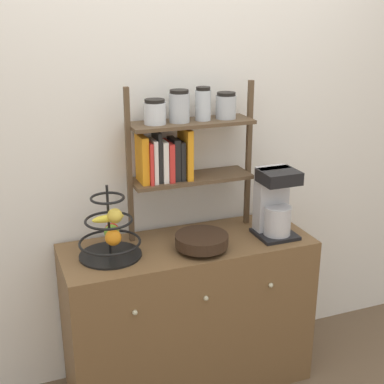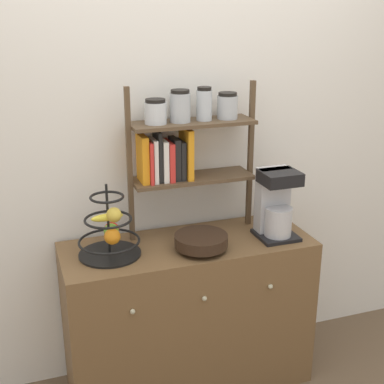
% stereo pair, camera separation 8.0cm
% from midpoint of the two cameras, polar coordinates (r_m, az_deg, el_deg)
% --- Properties ---
extents(wall_back, '(7.00, 0.05, 2.60)m').
position_cam_midpoint_polar(wall_back, '(2.75, -3.34, 6.02)').
color(wall_back, silver).
rests_on(wall_back, ground_plane).
extents(sideboard, '(1.25, 0.48, 0.81)m').
position_cam_midpoint_polar(sideboard, '(2.86, -1.23, -12.95)').
color(sideboard, brown).
rests_on(sideboard, ground_plane).
extents(coffee_maker, '(0.19, 0.20, 0.35)m').
position_cam_midpoint_polar(coffee_maker, '(2.72, 7.98, -1.19)').
color(coffee_maker, black).
rests_on(coffee_maker, sideboard).
extents(fruit_stand, '(0.29, 0.29, 0.35)m').
position_cam_midpoint_polar(fruit_stand, '(2.52, -9.59, -4.40)').
color(fruit_stand, black).
rests_on(fruit_stand, sideboard).
extents(wooden_bowl, '(0.26, 0.26, 0.08)m').
position_cam_midpoint_polar(wooden_bowl, '(2.57, 0.14, -5.26)').
color(wooden_bowl, black).
rests_on(wooden_bowl, sideboard).
extents(shelf_hutch, '(0.66, 0.20, 0.77)m').
position_cam_midpoint_polar(shelf_hutch, '(2.63, -2.13, 5.41)').
color(shelf_hutch, brown).
rests_on(shelf_hutch, sideboard).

